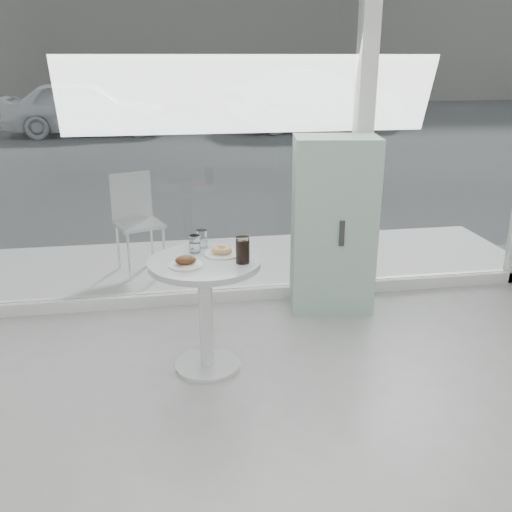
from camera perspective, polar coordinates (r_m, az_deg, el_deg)
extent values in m
cube|color=white|center=(4.96, -0.20, -3.65)|extent=(5.00, 0.12, 0.10)
cube|color=white|center=(4.82, 10.70, 13.21)|extent=(0.14, 0.14, 3.00)
cube|color=white|center=(4.54, -10.12, 11.61)|extent=(3.21, 0.02, 2.60)
cube|color=white|center=(5.14, 18.95, 11.77)|extent=(1.41, 0.02, 2.60)
cylinder|color=white|center=(3.95, -4.87, -10.78)|extent=(0.44, 0.44, 0.03)
cylinder|color=white|center=(3.78, -5.02, -6.13)|extent=(0.09, 0.09, 0.70)
cylinder|color=white|center=(3.63, -5.20, -0.71)|extent=(0.72, 0.72, 0.04)
cube|color=silver|center=(5.71, -1.50, -0.77)|extent=(5.60, 1.60, 0.05)
cube|color=#333333|center=(17.63, -7.23, 12.80)|extent=(40.00, 24.00, 0.00)
cube|color=gray|center=(26.59, -8.61, 23.58)|extent=(40.00, 2.00, 8.00)
cube|color=#A4D2BB|center=(4.63, 7.72, 3.08)|extent=(0.71, 0.53, 1.41)
cube|color=#333333|center=(4.42, 8.57, 2.25)|extent=(0.04, 0.03, 0.20)
cylinder|color=white|center=(5.31, -12.58, 0.01)|extent=(0.02, 0.02, 0.45)
cylinder|color=white|center=(5.40, -9.18, 0.59)|extent=(0.02, 0.02, 0.45)
cylinder|color=white|center=(5.61, -13.62, 1.00)|extent=(0.02, 0.02, 0.45)
cylinder|color=white|center=(5.71, -10.38, 1.54)|extent=(0.02, 0.02, 0.45)
cube|color=white|center=(5.44, -11.61, 3.13)|extent=(0.51, 0.51, 0.03)
cube|color=white|center=(5.55, -12.39, 5.95)|extent=(0.38, 0.15, 0.45)
imported|color=white|center=(15.98, -16.66, 14.05)|extent=(4.17, 1.72, 1.41)
imported|color=#A6A9AE|center=(16.61, 5.74, 15.25)|extent=(5.14, 2.69, 1.61)
cylinder|color=white|center=(3.53, -7.05, -0.93)|extent=(0.21, 0.21, 0.01)
cube|color=white|center=(3.52, -6.72, -0.81)|extent=(0.12, 0.12, 0.00)
ellipsoid|color=#3A220F|center=(3.52, -7.07, -0.41)|extent=(0.13, 0.10, 0.05)
ellipsoid|color=#3A220F|center=(3.54, -6.52, -0.34)|extent=(0.06, 0.06, 0.03)
cylinder|color=white|center=(3.71, -3.44, 0.22)|extent=(0.23, 0.23, 0.01)
torus|color=#AC864E|center=(3.70, -3.45, 0.60)|extent=(0.13, 0.13, 0.05)
cylinder|color=white|center=(3.76, -6.15, 1.21)|extent=(0.07, 0.07, 0.12)
cylinder|color=white|center=(3.76, -6.14, 0.86)|extent=(0.06, 0.06, 0.06)
cylinder|color=white|center=(3.85, -5.45, 1.73)|extent=(0.07, 0.07, 0.12)
cylinder|color=white|center=(3.86, -5.44, 1.37)|extent=(0.06, 0.06, 0.07)
cylinder|color=white|center=(3.54, -1.35, 0.59)|extent=(0.09, 0.09, 0.17)
cylinder|color=black|center=(3.54, -1.35, 0.48)|extent=(0.07, 0.07, 0.15)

